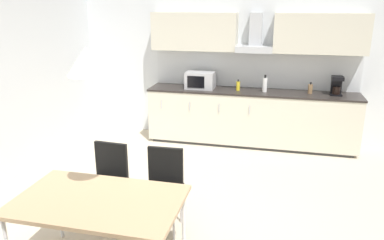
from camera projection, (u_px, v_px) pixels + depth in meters
ground_plane at (174, 222)px, 4.17m from camera, size 7.35×8.79×0.02m
wall_back at (220, 65)px, 6.56m from camera, size 5.88×0.10×2.57m
kitchen_counter at (250, 118)px, 6.34m from camera, size 3.47×0.64×0.93m
backsplash_tile at (254, 70)px, 6.38m from camera, size 3.45×0.02×0.58m
upper_wall_cabinets at (255, 33)px, 6.05m from camera, size 3.45×0.40×0.62m
microwave at (200, 80)px, 6.35m from camera, size 0.48×0.35×0.28m
coffee_maker at (337, 86)px, 5.89m from camera, size 0.18×0.19×0.30m
bottle_brown at (310, 89)px, 5.99m from camera, size 0.07×0.07×0.18m
bottle_yellow at (238, 86)px, 6.21m from camera, size 0.06×0.06×0.18m
bottle_white at (265, 85)px, 6.09m from camera, size 0.08×0.08×0.28m
dining_table at (99, 204)px, 3.20m from camera, size 1.42×0.88×0.72m
chair_far_right at (163, 181)px, 3.93m from camera, size 0.41×0.41×0.87m
chair_far_left at (108, 175)px, 4.07m from camera, size 0.42×0.42×0.87m
pendant_lamp at (87, 61)px, 2.83m from camera, size 0.32×0.32×0.22m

